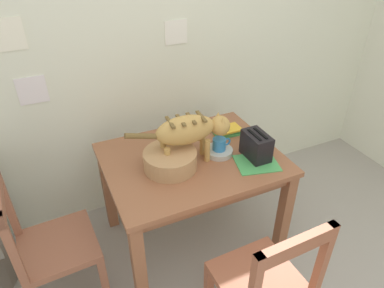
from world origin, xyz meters
TOP-DOWN VIEW (x-y plane):
  - wall_rear at (-0.00, 1.76)m, footprint 4.50×0.11m
  - dining_table at (-0.07, 1.12)m, footprint 1.10×0.85m
  - cat at (-0.09, 1.09)m, footprint 0.65×0.17m
  - saucer_bowl at (0.10, 1.08)m, footprint 0.18×0.18m
  - coffee_mug at (0.11, 1.08)m, footprint 0.13×0.09m
  - magazine at (0.27, 0.89)m, footprint 0.30×0.27m
  - book_stack at (0.28, 1.28)m, footprint 0.20×0.14m
  - wicker_basket at (-0.24, 1.07)m, footprint 0.32×0.32m
  - toaster at (0.29, 0.95)m, footprint 0.12×0.20m
  - wooden_chair_near at (-0.04, 0.31)m, footprint 0.43×0.43m
  - wooden_chair_far at (-1.00, 1.02)m, footprint 0.44×0.44m

SIDE VIEW (x-z plane):
  - wooden_chair_near at x=-0.04m, z-range -0.01..0.91m
  - wooden_chair_far at x=-1.00m, z-range -0.01..0.91m
  - dining_table at x=-0.07m, z-range 0.27..0.99m
  - magazine at x=0.27m, z-range 0.72..0.73m
  - saucer_bowl at x=0.10m, z-range 0.72..0.76m
  - book_stack at x=0.28m, z-range 0.72..0.77m
  - wicker_basket at x=-0.24m, z-range 0.73..0.84m
  - coffee_mug at x=0.11m, z-range 0.76..0.84m
  - toaster at x=0.29m, z-range 0.72..0.90m
  - cat at x=-0.09m, z-range 0.78..1.10m
  - wall_rear at x=0.00m, z-range 0.00..2.50m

